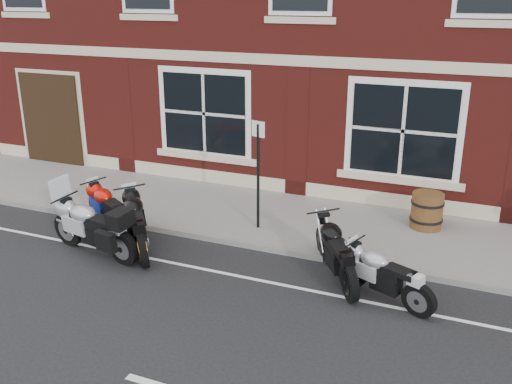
# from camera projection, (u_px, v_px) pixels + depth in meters

# --- Properties ---
(ground) EXTENTS (80.00, 80.00, 0.00)m
(ground) POSITION_uv_depth(u_px,v_px,m) (265.00, 287.00, 10.01)
(ground) COLOR black
(ground) RESTS_ON ground
(sidewalk) EXTENTS (30.00, 3.00, 0.12)m
(sidewalk) POSITION_uv_depth(u_px,v_px,m) (316.00, 224.00, 12.60)
(sidewalk) COLOR slate
(sidewalk) RESTS_ON ground
(kerb) EXTENTS (30.00, 0.16, 0.12)m
(kerb) POSITION_uv_depth(u_px,v_px,m) (292.00, 252.00, 11.22)
(kerb) COLOR slate
(kerb) RESTS_ON ground
(moto_touring_silver) EXTENTS (2.25, 0.67, 1.49)m
(moto_touring_silver) POSITION_uv_depth(u_px,v_px,m) (93.00, 225.00, 11.13)
(moto_touring_silver) COLOR black
(moto_touring_silver) RESTS_ON ground
(moto_sport_red) EXTENTS (1.89, 1.18, 0.95)m
(moto_sport_red) POSITION_uv_depth(u_px,v_px,m) (111.00, 208.00, 12.17)
(moto_sport_red) COLOR black
(moto_sport_red) RESTS_ON ground
(moto_sport_black) EXTENTS (1.55, 1.87, 1.03)m
(moto_sport_black) POSITION_uv_depth(u_px,v_px,m) (140.00, 221.00, 11.36)
(moto_sport_black) COLOR black
(moto_sport_black) RESTS_ON ground
(moto_sport_silver) EXTENTS (1.81, 0.88, 0.86)m
(moto_sport_silver) POSITION_uv_depth(u_px,v_px,m) (384.00, 273.00, 9.45)
(moto_sport_silver) COLOR black
(moto_sport_silver) RESTS_ON ground
(moto_naked_black) EXTENTS (1.29, 1.94, 0.99)m
(moto_naked_black) POSITION_uv_depth(u_px,v_px,m) (338.00, 249.00, 10.17)
(moto_naked_black) COLOR black
(moto_naked_black) RESTS_ON ground
(barrel_planter) EXTENTS (0.70, 0.70, 0.77)m
(barrel_planter) POSITION_uv_depth(u_px,v_px,m) (427.00, 211.00, 12.13)
(barrel_planter) COLOR #432012
(barrel_planter) RESTS_ON sidewalk
(parking_sign) EXTENTS (0.32, 0.11, 2.32)m
(parking_sign) POSITION_uv_depth(u_px,v_px,m) (258.00, 168.00, 11.82)
(parking_sign) COLOR black
(parking_sign) RESTS_ON sidewalk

